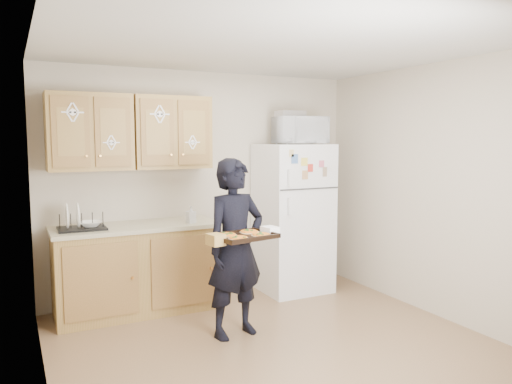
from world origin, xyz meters
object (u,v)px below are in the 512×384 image
person (236,248)px  baking_tray (244,237)px  dish_rack (82,220)px  microwave (300,130)px  refrigerator (293,218)px

person → baking_tray: 0.34m
dish_rack → microwave: bearing=-1.6°
person → dish_rack: (-1.17, 0.97, 0.19)m
refrigerator → microwave: microwave is taller
refrigerator → baking_tray: refrigerator is taller
microwave → person: bearing=-136.6°
refrigerator → dish_rack: refrigerator is taller
person → dish_rack: size_ratio=3.65×
refrigerator → baking_tray: bearing=-134.1°
microwave → dish_rack: bearing=-174.9°
refrigerator → dish_rack: 2.33m
baking_tray → microwave: bearing=32.8°
baking_tray → microwave: size_ratio=0.88×
refrigerator → person: size_ratio=1.07×
person → microwave: 1.84m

